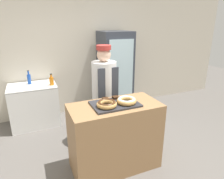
{
  "coord_description": "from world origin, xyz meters",
  "views": [
    {
      "loc": [
        -0.98,
        -2.19,
        1.98
      ],
      "look_at": [
        0.0,
        0.1,
        1.13
      ],
      "focal_mm": 32.0,
      "sensor_mm": 36.0,
      "label": 1
    }
  ],
  "objects_px": {
    "beverage_fridge": "(115,73)",
    "donut_chocolate_glaze": "(107,104)",
    "bottle_blue": "(29,79)",
    "donut_light_glaze": "(127,100)",
    "chest_freezer": "(34,105)",
    "brownie_back_left": "(106,99)",
    "bottle_orange": "(52,81)",
    "serving_tray": "(115,104)",
    "brownie_back_right": "(116,97)",
    "baker_person": "(104,94)"
  },
  "relations": [
    {
      "from": "beverage_fridge",
      "to": "donut_chocolate_glaze",
      "type": "bearing_deg",
      "value": -116.92
    },
    {
      "from": "bottle_blue",
      "to": "donut_light_glaze",
      "type": "bearing_deg",
      "value": -59.56
    },
    {
      "from": "donut_chocolate_glaze",
      "to": "chest_freezer",
      "type": "bearing_deg",
      "value": 114.46
    },
    {
      "from": "brownie_back_left",
      "to": "bottle_orange",
      "type": "relative_size",
      "value": 0.35
    },
    {
      "from": "serving_tray",
      "to": "bottle_orange",
      "type": "distance_m",
      "value": 1.74
    },
    {
      "from": "chest_freezer",
      "to": "bottle_orange",
      "type": "height_order",
      "value": "bottle_orange"
    },
    {
      "from": "brownie_back_right",
      "to": "brownie_back_left",
      "type": "bearing_deg",
      "value": 180.0
    },
    {
      "from": "baker_person",
      "to": "bottle_blue",
      "type": "xyz_separation_m",
      "value": [
        -1.1,
        1.2,
        0.07
      ]
    },
    {
      "from": "donut_light_glaze",
      "to": "brownie_back_right",
      "type": "xyz_separation_m",
      "value": [
        -0.06,
        0.21,
        -0.02
      ]
    },
    {
      "from": "serving_tray",
      "to": "brownie_back_right",
      "type": "xyz_separation_m",
      "value": [
        0.07,
        0.15,
        0.03
      ]
    },
    {
      "from": "brownie_back_right",
      "to": "bottle_orange",
      "type": "distance_m",
      "value": 1.63
    },
    {
      "from": "serving_tray",
      "to": "donut_light_glaze",
      "type": "relative_size",
      "value": 2.36
    },
    {
      "from": "donut_light_glaze",
      "to": "bottle_blue",
      "type": "height_order",
      "value": "bottle_blue"
    },
    {
      "from": "brownie_back_right",
      "to": "chest_freezer",
      "type": "relative_size",
      "value": 0.09
    },
    {
      "from": "bottle_blue",
      "to": "bottle_orange",
      "type": "height_order",
      "value": "bottle_blue"
    },
    {
      "from": "serving_tray",
      "to": "donut_light_glaze",
      "type": "distance_m",
      "value": 0.16
    },
    {
      "from": "baker_person",
      "to": "beverage_fridge",
      "type": "distance_m",
      "value": 1.27
    },
    {
      "from": "donut_light_glaze",
      "to": "bottle_blue",
      "type": "bearing_deg",
      "value": 120.44
    },
    {
      "from": "beverage_fridge",
      "to": "bottle_orange",
      "type": "height_order",
      "value": "beverage_fridge"
    },
    {
      "from": "baker_person",
      "to": "chest_freezer",
      "type": "distance_m",
      "value": 1.59
    },
    {
      "from": "donut_light_glaze",
      "to": "baker_person",
      "type": "distance_m",
      "value": 0.74
    },
    {
      "from": "donut_light_glaze",
      "to": "chest_freezer",
      "type": "relative_size",
      "value": 0.29
    },
    {
      "from": "bottle_orange",
      "to": "brownie_back_right",
      "type": "bearing_deg",
      "value": -65.4
    },
    {
      "from": "beverage_fridge",
      "to": "bottle_blue",
      "type": "distance_m",
      "value": 1.78
    },
    {
      "from": "serving_tray",
      "to": "brownie_back_right",
      "type": "height_order",
      "value": "brownie_back_right"
    },
    {
      "from": "bottle_orange",
      "to": "bottle_blue",
      "type": "bearing_deg",
      "value": 148.39
    },
    {
      "from": "beverage_fridge",
      "to": "brownie_back_right",
      "type": "bearing_deg",
      "value": -113.77
    },
    {
      "from": "donut_light_glaze",
      "to": "bottle_blue",
      "type": "relative_size",
      "value": 0.95
    },
    {
      "from": "serving_tray",
      "to": "brownie_back_right",
      "type": "relative_size",
      "value": 7.71
    },
    {
      "from": "baker_person",
      "to": "donut_light_glaze",
      "type": "bearing_deg",
      "value": -87.49
    },
    {
      "from": "serving_tray",
      "to": "chest_freezer",
      "type": "distance_m",
      "value": 2.07
    },
    {
      "from": "beverage_fridge",
      "to": "brownie_back_left",
      "type": "bearing_deg",
      "value": -118.05
    },
    {
      "from": "brownie_back_right",
      "to": "donut_light_glaze",
      "type": "bearing_deg",
      "value": -72.61
    },
    {
      "from": "donut_chocolate_glaze",
      "to": "chest_freezer",
      "type": "height_order",
      "value": "donut_chocolate_glaze"
    },
    {
      "from": "serving_tray",
      "to": "bottle_blue",
      "type": "distance_m",
      "value": 2.12
    },
    {
      "from": "brownie_back_left",
      "to": "brownie_back_right",
      "type": "xyz_separation_m",
      "value": [
        0.15,
        0.0,
        0.0
      ]
    },
    {
      "from": "baker_person",
      "to": "serving_tray",
      "type": "bearing_deg",
      "value": -99.12
    },
    {
      "from": "donut_light_glaze",
      "to": "bottle_blue",
      "type": "distance_m",
      "value": 2.23
    },
    {
      "from": "donut_chocolate_glaze",
      "to": "donut_light_glaze",
      "type": "bearing_deg",
      "value": 0.0
    },
    {
      "from": "bottle_blue",
      "to": "brownie_back_right",
      "type": "bearing_deg",
      "value": -58.18
    },
    {
      "from": "brownie_back_left",
      "to": "bottle_orange",
      "type": "bearing_deg",
      "value": 109.7
    },
    {
      "from": "donut_chocolate_glaze",
      "to": "baker_person",
      "type": "relative_size",
      "value": 0.16
    },
    {
      "from": "donut_light_glaze",
      "to": "brownie_back_right",
      "type": "height_order",
      "value": "donut_light_glaze"
    },
    {
      "from": "donut_chocolate_glaze",
      "to": "donut_light_glaze",
      "type": "height_order",
      "value": "same"
    },
    {
      "from": "donut_chocolate_glaze",
      "to": "bottle_blue",
      "type": "bearing_deg",
      "value": 113.95
    },
    {
      "from": "chest_freezer",
      "to": "bottle_orange",
      "type": "bearing_deg",
      "value": -19.22
    },
    {
      "from": "brownie_back_left",
      "to": "bottle_orange",
      "type": "xyz_separation_m",
      "value": [
        -0.53,
        1.48,
        -0.08
      ]
    },
    {
      "from": "bottle_blue",
      "to": "chest_freezer",
      "type": "bearing_deg",
      "value": -74.7
    },
    {
      "from": "donut_light_glaze",
      "to": "serving_tray",
      "type": "bearing_deg",
      "value": 157.4
    },
    {
      "from": "baker_person",
      "to": "beverage_fridge",
      "type": "relative_size",
      "value": 0.92
    }
  ]
}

